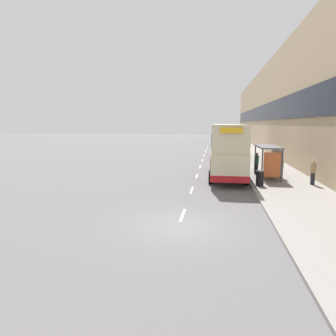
{
  "coord_description": "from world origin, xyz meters",
  "views": [
    {
      "loc": [
        1.47,
        -12.41,
        4.38
      ],
      "look_at": [
        -3.21,
        17.22,
        -0.09
      ],
      "focal_mm": 32.0,
      "sensor_mm": 36.0,
      "label": 1
    }
  ],
  "objects_px": {
    "double_decker_bus_near": "(227,149)",
    "pedestrian_at_shelter": "(256,163)",
    "pedestrian_1": "(281,168)",
    "pedestrian_2": "(313,172)",
    "litter_bin": "(260,178)",
    "bus_shelter": "(271,156)",
    "car_0": "(223,142)",
    "double_decker_bus_ahead": "(224,140)"
  },
  "relations": [
    {
      "from": "pedestrian_1",
      "to": "pedestrian_2",
      "type": "xyz_separation_m",
      "value": [
        1.65,
        -2.24,
        0.07
      ]
    },
    {
      "from": "double_decker_bus_near",
      "to": "double_decker_bus_ahead",
      "type": "height_order",
      "value": "same"
    },
    {
      "from": "pedestrian_2",
      "to": "litter_bin",
      "type": "distance_m",
      "value": 3.85
    },
    {
      "from": "pedestrian_1",
      "to": "litter_bin",
      "type": "bearing_deg",
      "value": -122.61
    },
    {
      "from": "double_decker_bus_near",
      "to": "car_0",
      "type": "distance_m",
      "value": 33.68
    },
    {
      "from": "double_decker_bus_near",
      "to": "pedestrian_at_shelter",
      "type": "xyz_separation_m",
      "value": [
        2.45,
        0.73,
        -1.21
      ]
    },
    {
      "from": "pedestrian_at_shelter",
      "to": "pedestrian_1",
      "type": "xyz_separation_m",
      "value": [
        1.68,
        -1.61,
        -0.1
      ]
    },
    {
      "from": "double_decker_bus_near",
      "to": "pedestrian_2",
      "type": "bearing_deg",
      "value": -28.39
    },
    {
      "from": "bus_shelter",
      "to": "pedestrian_2",
      "type": "relative_size",
      "value": 2.39
    },
    {
      "from": "double_decker_bus_ahead",
      "to": "car_0",
      "type": "bearing_deg",
      "value": 89.23
    },
    {
      "from": "double_decker_bus_near",
      "to": "pedestrian_at_shelter",
      "type": "height_order",
      "value": "double_decker_bus_near"
    },
    {
      "from": "double_decker_bus_near",
      "to": "pedestrian_1",
      "type": "distance_m",
      "value": 4.42
    },
    {
      "from": "pedestrian_1",
      "to": "pedestrian_at_shelter",
      "type": "bearing_deg",
      "value": 136.13
    },
    {
      "from": "double_decker_bus_ahead",
      "to": "pedestrian_1",
      "type": "relative_size",
      "value": 6.93
    },
    {
      "from": "bus_shelter",
      "to": "pedestrian_at_shelter",
      "type": "relative_size",
      "value": 2.3
    },
    {
      "from": "double_decker_bus_near",
      "to": "pedestrian_at_shelter",
      "type": "bearing_deg",
      "value": 16.59
    },
    {
      "from": "car_0",
      "to": "pedestrian_2",
      "type": "xyz_separation_m",
      "value": [
        5.37,
        -36.77,
        0.2
      ]
    },
    {
      "from": "pedestrian_at_shelter",
      "to": "litter_bin",
      "type": "xyz_separation_m",
      "value": [
        -0.38,
        -4.83,
        -0.41
      ]
    },
    {
      "from": "pedestrian_at_shelter",
      "to": "pedestrian_2",
      "type": "distance_m",
      "value": 5.1
    },
    {
      "from": "pedestrian_1",
      "to": "pedestrian_2",
      "type": "distance_m",
      "value": 2.79
    },
    {
      "from": "pedestrian_1",
      "to": "double_decker_bus_near",
      "type": "bearing_deg",
      "value": 167.93
    },
    {
      "from": "double_decker_bus_ahead",
      "to": "pedestrian_1",
      "type": "height_order",
      "value": "double_decker_bus_ahead"
    },
    {
      "from": "car_0",
      "to": "pedestrian_2",
      "type": "distance_m",
      "value": 37.16
    },
    {
      "from": "double_decker_bus_ahead",
      "to": "litter_bin",
      "type": "xyz_separation_m",
      "value": [
        1.92,
        -18.18,
        -1.62
      ]
    },
    {
      "from": "bus_shelter",
      "to": "car_0",
      "type": "height_order",
      "value": "bus_shelter"
    },
    {
      "from": "double_decker_bus_near",
      "to": "car_0",
      "type": "relative_size",
      "value": 2.44
    },
    {
      "from": "pedestrian_1",
      "to": "litter_bin",
      "type": "height_order",
      "value": "pedestrian_1"
    },
    {
      "from": "double_decker_bus_ahead",
      "to": "pedestrian_at_shelter",
      "type": "height_order",
      "value": "double_decker_bus_ahead"
    },
    {
      "from": "car_0",
      "to": "pedestrian_at_shelter",
      "type": "distance_m",
      "value": 32.97
    },
    {
      "from": "bus_shelter",
      "to": "double_decker_bus_near",
      "type": "distance_m",
      "value": 3.43
    },
    {
      "from": "bus_shelter",
      "to": "double_decker_bus_ahead",
      "type": "bearing_deg",
      "value": 101.87
    },
    {
      "from": "bus_shelter",
      "to": "pedestrian_2",
      "type": "distance_m",
      "value": 3.46
    },
    {
      "from": "pedestrian_at_shelter",
      "to": "pedestrian_1",
      "type": "bearing_deg",
      "value": -43.87
    },
    {
      "from": "pedestrian_1",
      "to": "pedestrian_2",
      "type": "height_order",
      "value": "pedestrian_2"
    },
    {
      "from": "pedestrian_at_shelter",
      "to": "litter_bin",
      "type": "height_order",
      "value": "pedestrian_at_shelter"
    },
    {
      "from": "double_decker_bus_near",
      "to": "pedestrian_2",
      "type": "relative_size",
      "value": 6.0
    },
    {
      "from": "double_decker_bus_near",
      "to": "bus_shelter",
      "type": "bearing_deg",
      "value": -14.81
    },
    {
      "from": "pedestrian_1",
      "to": "car_0",
      "type": "bearing_deg",
      "value": 96.14
    },
    {
      "from": "bus_shelter",
      "to": "double_decker_bus_near",
      "type": "relative_size",
      "value": 0.4
    },
    {
      "from": "double_decker_bus_near",
      "to": "litter_bin",
      "type": "distance_m",
      "value": 4.87
    },
    {
      "from": "car_0",
      "to": "pedestrian_2",
      "type": "relative_size",
      "value": 2.46
    },
    {
      "from": "pedestrian_2",
      "to": "bus_shelter",
      "type": "bearing_deg",
      "value": 137.8
    }
  ]
}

